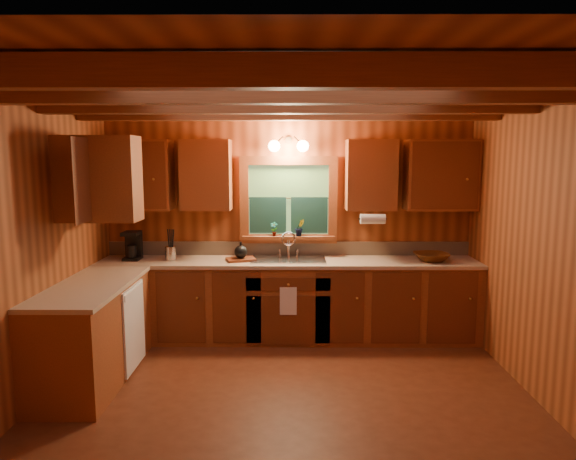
{
  "coord_description": "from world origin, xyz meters",
  "views": [
    {
      "loc": [
        0.03,
        -4.06,
        2.03
      ],
      "look_at": [
        0.0,
        0.8,
        1.35
      ],
      "focal_mm": 32.18,
      "sensor_mm": 36.0,
      "label": 1
    }
  ],
  "objects_px": {
    "coffee_maker": "(133,245)",
    "cutting_board": "(241,259)",
    "sink": "(288,264)",
    "wicker_basket": "(431,257)"
  },
  "relations": [
    {
      "from": "sink",
      "to": "cutting_board",
      "type": "height_order",
      "value": "sink"
    },
    {
      "from": "cutting_board",
      "to": "wicker_basket",
      "type": "distance_m",
      "value": 2.1
    },
    {
      "from": "sink",
      "to": "cutting_board",
      "type": "relative_size",
      "value": 2.66
    },
    {
      "from": "coffee_maker",
      "to": "cutting_board",
      "type": "xyz_separation_m",
      "value": [
        1.22,
        -0.08,
        -0.14
      ]
    },
    {
      "from": "sink",
      "to": "coffee_maker",
      "type": "distance_m",
      "value": 1.76
    },
    {
      "from": "coffee_maker",
      "to": "wicker_basket",
      "type": "xyz_separation_m",
      "value": [
        3.32,
        -0.1,
        -0.11
      ]
    },
    {
      "from": "sink",
      "to": "wicker_basket",
      "type": "relative_size",
      "value": 2.18
    },
    {
      "from": "sink",
      "to": "cutting_board",
      "type": "xyz_separation_m",
      "value": [
        -0.53,
        -0.05,
        0.06
      ]
    },
    {
      "from": "cutting_board",
      "to": "wicker_basket",
      "type": "xyz_separation_m",
      "value": [
        2.1,
        -0.02,
        0.03
      ]
    },
    {
      "from": "sink",
      "to": "coffee_maker",
      "type": "bearing_deg",
      "value": 179.08
    }
  ]
}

